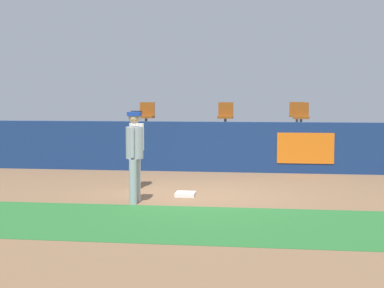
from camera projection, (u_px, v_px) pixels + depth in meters
ground_plane at (199, 196)px, 11.85m from camera, size 60.00×60.00×0.00m
grass_foreground_strip at (180, 223)px, 9.27m from camera, size 18.00×2.80×0.01m
first_base at (185, 194)px, 11.80m from camera, size 0.40×0.40×0.08m
player_fielder_home at (137, 144)px, 12.81m from camera, size 0.41×0.57×1.74m
player_runner_visitor at (135, 150)px, 10.95m from camera, size 0.34×0.49×1.76m
field_wall at (217, 147)px, 15.68m from camera, size 18.00×0.26×1.37m
bleacher_platform at (224, 145)px, 18.24m from camera, size 18.00×4.80×1.05m
seat_front_left at (147, 114)px, 17.35m from camera, size 0.46×0.44×0.84m
seat_back_right at (297, 113)px, 18.51m from camera, size 0.47×0.44×0.84m
seat_front_center at (225, 115)px, 17.02m from camera, size 0.45×0.44×0.84m
seat_front_right at (301, 115)px, 16.73m from camera, size 0.46×0.44×0.84m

